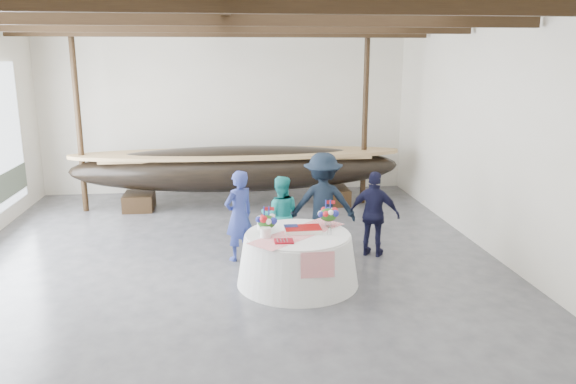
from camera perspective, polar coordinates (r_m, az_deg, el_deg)
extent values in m
cube|color=#3D3D42|center=(10.38, -5.81, -7.49)|extent=(10.00, 12.00, 0.01)
cube|color=silver|center=(15.75, -6.40, 8.16)|extent=(10.00, 0.02, 4.50)
cube|color=silver|center=(3.97, -5.06, -8.21)|extent=(10.00, 0.02, 4.50)
cube|color=silver|center=(11.04, 20.92, 5.05)|extent=(0.02, 12.00, 4.50)
cube|color=white|center=(9.72, -6.48, 18.12)|extent=(10.00, 12.00, 0.01)
cube|color=black|center=(6.21, -6.20, 18.41)|extent=(9.80, 0.12, 0.18)
cube|color=black|center=(8.70, -6.39, 17.01)|extent=(9.80, 0.12, 0.18)
cube|color=black|center=(11.20, -6.49, 16.23)|extent=(9.80, 0.12, 0.18)
cube|color=black|center=(13.70, -6.56, 15.73)|extent=(9.80, 0.12, 0.18)
cube|color=black|center=(9.71, -6.46, 17.41)|extent=(0.15, 11.76, 0.15)
cylinder|color=black|center=(14.38, -20.53, 6.88)|extent=(0.14, 0.14, 4.50)
cylinder|color=black|center=(14.42, 7.83, 7.62)|extent=(0.14, 0.14, 4.50)
cube|color=black|center=(14.48, -14.88, -0.91)|extent=(0.72, 0.93, 0.41)
cube|color=black|center=(14.60, 4.69, -0.37)|extent=(0.72, 0.93, 0.41)
ellipsoid|color=black|center=(14.16, -5.12, 2.38)|extent=(8.24, 1.65, 1.13)
cube|color=#9E7A4C|center=(14.10, -5.14, 3.61)|extent=(6.59, 1.08, 0.06)
cone|color=silver|center=(9.45, 0.99, -6.83)|extent=(2.04, 2.04, 0.84)
cylinder|color=silver|center=(9.31, 1.00, -4.35)|extent=(1.73, 1.73, 0.04)
cube|color=red|center=(9.30, 1.00, -4.21)|extent=(1.76, 1.67, 0.01)
cube|color=white|center=(9.38, 1.51, -3.87)|extent=(0.60, 0.40, 0.07)
cylinder|color=white|center=(9.08, -2.29, -4.14)|extent=(0.18, 0.18, 0.17)
cylinder|color=white|center=(9.52, -2.61, -3.15)|extent=(0.18, 0.18, 0.21)
cube|color=maroon|center=(8.87, -0.42, -5.03)|extent=(0.30, 0.24, 0.03)
cone|color=silver|center=(9.25, 4.24, -3.98)|extent=(0.09, 0.09, 0.12)
imported|color=navy|center=(10.44, -5.00, -2.40)|extent=(0.74, 0.69, 1.70)
imported|color=teal|center=(10.70, -0.78, -2.41)|extent=(0.81, 0.67, 1.54)
imported|color=black|center=(10.74, 3.54, -1.19)|extent=(1.34, 0.86, 1.97)
imported|color=black|center=(10.74, 8.77, -2.24)|extent=(1.03, 0.82, 1.64)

